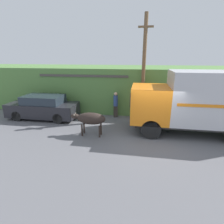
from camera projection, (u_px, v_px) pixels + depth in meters
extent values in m
plane|color=slate|center=(153.00, 138.00, 9.03)|extent=(60.00, 60.00, 0.00)
cube|color=#568442|center=(150.00, 87.00, 14.44)|extent=(32.00, 6.06, 3.21)
cube|color=#C6B793|center=(89.00, 92.00, 13.61)|extent=(6.00, 2.40, 2.67)
cube|color=#4C4742|center=(88.00, 74.00, 13.18)|extent=(6.30, 2.70, 0.16)
cube|color=#2D2D2D|center=(191.00, 123.00, 9.41)|extent=(5.92, 1.85, 0.18)
cube|color=orange|center=(149.00, 103.00, 9.45)|extent=(1.93, 2.31, 1.83)
cube|color=#232D38|center=(131.00, 97.00, 9.50)|extent=(0.04, 1.97, 0.64)
cube|color=#BCBCC1|center=(215.00, 98.00, 8.83)|extent=(4.50, 2.31, 2.65)
cube|color=orange|center=(224.00, 107.00, 7.77)|extent=(4.05, 0.03, 0.14)
cylinder|color=black|center=(151.00, 128.00, 8.92)|extent=(1.00, 0.51, 1.00)
ellipsoid|color=#2D231E|center=(91.00, 118.00, 9.03)|extent=(1.51, 0.62, 0.62)
ellipsoid|color=#2D231E|center=(75.00, 116.00, 9.14)|extent=(0.46, 0.27, 0.27)
cone|color=#B7AD93|center=(74.00, 114.00, 9.00)|extent=(0.06, 0.06, 0.11)
cone|color=#B7AD93|center=(76.00, 113.00, 9.20)|extent=(0.06, 0.06, 0.11)
cylinder|color=#2D231E|center=(82.00, 130.00, 9.13)|extent=(0.09, 0.09, 0.63)
cylinder|color=#2D231E|center=(84.00, 128.00, 9.46)|extent=(0.09, 0.09, 0.63)
cylinder|color=#2D231E|center=(100.00, 132.00, 8.99)|extent=(0.09, 0.09, 0.63)
cylinder|color=#2D231E|center=(101.00, 129.00, 9.31)|extent=(0.09, 0.09, 0.63)
cube|color=#232328|center=(43.00, 109.00, 11.73)|extent=(4.57, 1.76, 0.87)
cube|color=#232D38|center=(43.00, 99.00, 11.50)|extent=(2.52, 1.62, 0.53)
cylinder|color=black|center=(17.00, 116.00, 11.34)|extent=(0.66, 0.28, 0.66)
cylinder|color=black|center=(58.00, 118.00, 10.90)|extent=(0.66, 0.28, 0.66)
cube|color=#38332D|center=(116.00, 111.00, 11.99)|extent=(0.30, 0.26, 0.81)
cylinder|color=#334C8C|center=(116.00, 101.00, 11.76)|extent=(0.40, 0.40, 0.70)
sphere|color=#DBB28E|center=(116.00, 94.00, 11.62)|extent=(0.23, 0.23, 0.23)
cylinder|color=brown|center=(144.00, 70.00, 10.92)|extent=(0.23, 0.23, 6.44)
cube|color=brown|center=(146.00, 27.00, 10.18)|extent=(0.90, 0.18, 0.10)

